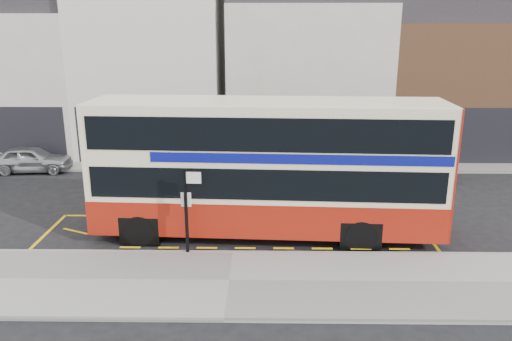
{
  "coord_description": "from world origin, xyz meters",
  "views": [
    {
      "loc": [
        0.99,
        -15.54,
        7.34
      ],
      "look_at": [
        0.74,
        2.0,
        2.28
      ],
      "focal_mm": 35.0,
      "sensor_mm": 36.0,
      "label": 1
    }
  ],
  "objects_px": {
    "double_decker_bus": "(268,166)",
    "car_white": "(401,164)",
    "car_grey": "(262,164)",
    "street_tree_right": "(353,106)",
    "car_silver": "(31,159)",
    "bus_stop_post": "(188,203)"
  },
  "relations": [
    {
      "from": "car_grey",
      "to": "street_tree_right",
      "type": "height_order",
      "value": "street_tree_right"
    },
    {
      "from": "double_decker_bus",
      "to": "car_silver",
      "type": "bearing_deg",
      "value": 149.78
    },
    {
      "from": "car_grey",
      "to": "car_white",
      "type": "bearing_deg",
      "value": -79.61
    },
    {
      "from": "double_decker_bus",
      "to": "car_silver",
      "type": "distance_m",
      "value": 14.79
    },
    {
      "from": "car_white",
      "to": "car_grey",
      "type": "bearing_deg",
      "value": 95.98
    },
    {
      "from": "double_decker_bus",
      "to": "car_silver",
      "type": "relative_size",
      "value": 3.06
    },
    {
      "from": "car_grey",
      "to": "street_tree_right",
      "type": "relative_size",
      "value": 0.93
    },
    {
      "from": "bus_stop_post",
      "to": "car_grey",
      "type": "distance_m",
      "value": 9.25
    },
    {
      "from": "double_decker_bus",
      "to": "car_white",
      "type": "xyz_separation_m",
      "value": [
        6.68,
        6.98,
        -1.82
      ]
    },
    {
      "from": "bus_stop_post",
      "to": "car_white",
      "type": "height_order",
      "value": "bus_stop_post"
    },
    {
      "from": "street_tree_right",
      "to": "car_grey",
      "type": "bearing_deg",
      "value": -151.68
    },
    {
      "from": "car_silver",
      "to": "car_grey",
      "type": "bearing_deg",
      "value": -99.26
    },
    {
      "from": "car_silver",
      "to": "street_tree_right",
      "type": "distance_m",
      "value": 17.19
    },
    {
      "from": "car_silver",
      "to": "street_tree_right",
      "type": "xyz_separation_m",
      "value": [
        16.92,
        1.61,
        2.56
      ]
    },
    {
      "from": "car_silver",
      "to": "car_grey",
      "type": "height_order",
      "value": "car_grey"
    },
    {
      "from": "double_decker_bus",
      "to": "car_white",
      "type": "relative_size",
      "value": 2.38
    },
    {
      "from": "bus_stop_post",
      "to": "car_silver",
      "type": "distance_m",
      "value": 13.88
    },
    {
      "from": "double_decker_bus",
      "to": "bus_stop_post",
      "type": "relative_size",
      "value": 4.33
    },
    {
      "from": "double_decker_bus",
      "to": "car_silver",
      "type": "xyz_separation_m",
      "value": [
        -12.3,
        8.0,
        -1.89
      ]
    },
    {
      "from": "car_silver",
      "to": "car_grey",
      "type": "xyz_separation_m",
      "value": [
        12.07,
        -1.0,
        0.04
      ]
    },
    {
      "from": "car_white",
      "to": "street_tree_right",
      "type": "xyz_separation_m",
      "value": [
        -2.05,
        2.63,
        2.5
      ]
    },
    {
      "from": "car_grey",
      "to": "bus_stop_post",
      "type": "bearing_deg",
      "value": 175.51
    }
  ]
}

